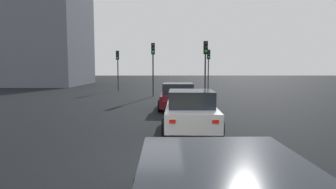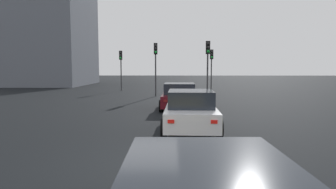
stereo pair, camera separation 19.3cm
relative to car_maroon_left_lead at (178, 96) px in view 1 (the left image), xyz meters
name	(u,v)px [view 1 (the left image)]	position (x,y,z in m)	size (l,w,h in m)	color
ground_plane	(127,173)	(-9.77, 1.54, -0.82)	(160.00, 160.00, 0.20)	black
car_maroon_left_lead	(178,96)	(0.00, 0.00, 0.00)	(4.23, 2.20, 1.47)	#510F16
car_white_left_second	(191,111)	(-5.61, -0.27, 0.01)	(4.13, 2.15, 1.50)	silver
traffic_light_near_left	(209,62)	(11.26, -3.34, 2.19)	(0.32, 0.30, 4.04)	#2D2D30
traffic_light_near_right	(206,58)	(4.14, -2.10, 2.29)	(0.32, 0.29, 4.19)	#2D2D30
traffic_light_far_left	(118,62)	(12.96, 5.59, 2.19)	(0.32, 0.30, 4.03)	#2D2D30
traffic_light_far_right	(153,58)	(7.09, 1.73, 2.37)	(0.33, 0.31, 4.30)	#2D2D30
building_facade_left	(41,21)	(23.30, 17.54, 7.87)	(12.47, 11.10, 17.17)	slate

